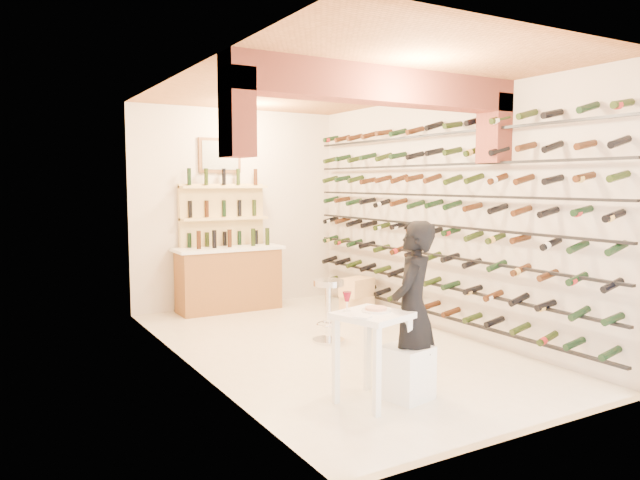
% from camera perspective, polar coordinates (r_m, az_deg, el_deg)
% --- Properties ---
extents(ground, '(6.00, 6.00, 0.00)m').
position_cam_1_polar(ground, '(7.53, 1.16, -10.09)').
color(ground, silver).
rests_on(ground, ground).
extents(room_shell, '(3.52, 6.02, 3.21)m').
position_cam_1_polar(room_shell, '(7.03, 2.31, 7.35)').
color(room_shell, beige).
rests_on(room_shell, ground).
extents(wine_rack, '(0.32, 5.70, 2.56)m').
position_cam_1_polar(wine_rack, '(8.17, 10.41, 2.08)').
color(wine_rack, black).
rests_on(wine_rack, ground).
extents(back_counter, '(1.70, 0.62, 1.29)m').
position_cam_1_polar(back_counter, '(9.61, -8.62, -3.48)').
color(back_counter, brown).
rests_on(back_counter, ground).
extents(back_shelving, '(1.40, 0.31, 2.73)m').
position_cam_1_polar(back_shelving, '(9.76, -9.19, 0.40)').
color(back_shelving, '#DABE7A').
rests_on(back_shelving, ground).
extents(tasting_table, '(0.73, 0.73, 1.02)m').
position_cam_1_polar(tasting_table, '(5.56, 4.94, -8.38)').
color(tasting_table, white).
rests_on(tasting_table, ground).
extents(white_stool, '(0.48, 0.48, 0.50)m').
position_cam_1_polar(white_stool, '(5.81, 8.20, -12.31)').
color(white_stool, white).
rests_on(white_stool, ground).
extents(person, '(0.73, 0.68, 1.67)m').
position_cam_1_polar(person, '(5.75, 8.78, -6.49)').
color(person, black).
rests_on(person, ground).
extents(chrome_barstool, '(0.41, 0.41, 0.79)m').
position_cam_1_polar(chrome_barstool, '(7.66, 0.82, -6.27)').
color(chrome_barstool, silver).
rests_on(chrome_barstool, ground).
extents(crate_lower, '(0.45, 0.32, 0.27)m').
position_cam_1_polar(crate_lower, '(9.36, 3.49, -6.15)').
color(crate_lower, '#DEB37A').
rests_on(crate_lower, ground).
extents(crate_upper, '(0.55, 0.45, 0.28)m').
position_cam_1_polar(crate_upper, '(9.31, 3.50, -4.48)').
color(crate_upper, '#DEB37A').
rests_on(crate_upper, crate_lower).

